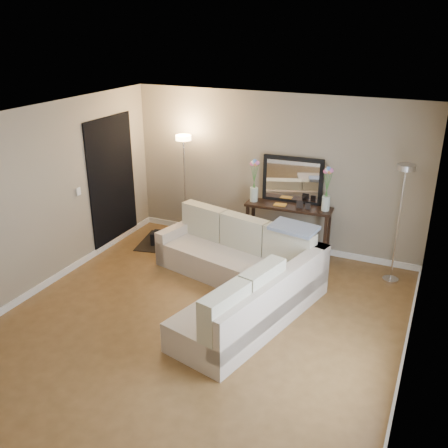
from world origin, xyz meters
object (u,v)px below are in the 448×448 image
at_px(floor_lamp_lit, 184,167).
at_px(console_table, 282,226).
at_px(floor_lamp_unlit, 402,201).
at_px(sectional_sofa, 240,274).

bearing_deg(floor_lamp_lit, console_table, 1.42).
bearing_deg(floor_lamp_lit, floor_lamp_unlit, -2.80).
bearing_deg(console_table, floor_lamp_unlit, -6.96).
bearing_deg(floor_lamp_unlit, floor_lamp_lit, 177.20).
height_order(sectional_sofa, console_table, sectional_sofa).
relative_size(sectional_sofa, floor_lamp_unlit, 1.67).
bearing_deg(sectional_sofa, floor_lamp_unlit, 35.13).
relative_size(console_table, floor_lamp_lit, 0.77).
xyz_separation_m(floor_lamp_lit, floor_lamp_unlit, (3.59, -0.18, -0.03)).
bearing_deg(sectional_sofa, console_table, 86.43).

